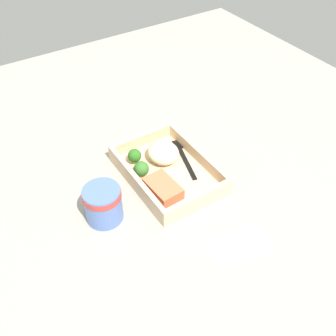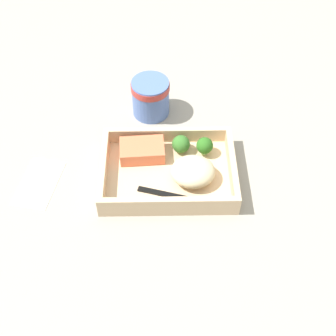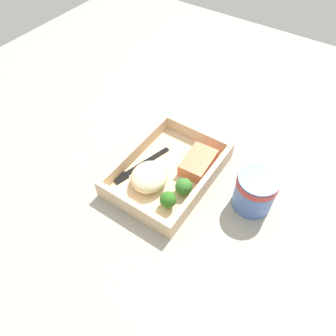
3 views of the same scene
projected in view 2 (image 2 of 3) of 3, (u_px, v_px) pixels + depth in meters
ground_plane at (168, 179)px, 96.85cm from camera, size 160.00×160.00×2.00cm
takeout_tray at (168, 175)px, 95.62cm from camera, size 27.08×19.49×1.20cm
tray_rim at (168, 167)px, 93.85cm from camera, size 27.08×19.49×3.41cm
salmon_fillet at (142, 151)px, 97.07cm from camera, size 9.52×6.51×2.97cm
mashed_potatoes at (193, 172)px, 92.44cm from camera, size 8.85×7.99×4.50cm
broccoli_floret_1 at (205, 146)px, 96.81cm from camera, size 3.51×3.51×4.15cm
broccoli_floret_2 at (181, 144)px, 97.50cm from camera, size 3.78×3.78×3.96cm
fork at (182, 198)px, 90.81cm from camera, size 15.66×5.86×0.44cm
paper_cup at (151, 96)px, 104.76cm from camera, size 8.61×8.61×8.69cm
receipt_slip at (39, 183)px, 94.84cm from camera, size 9.63×13.67×0.24cm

